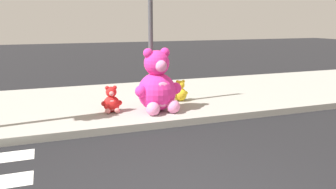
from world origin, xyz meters
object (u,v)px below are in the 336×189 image
plush_pink_large (158,86)px  plush_red (112,102)px  plush_yellow (180,92)px  plush_lavender (147,89)px  sign_pole (151,32)px

plush_pink_large → plush_red: bearing=165.8°
plush_yellow → plush_lavender: 0.97m
plush_pink_large → plush_lavender: size_ratio=2.63×
plush_lavender → plush_pink_large: bearing=-98.0°
sign_pole → plush_yellow: bearing=9.9°
sign_pole → plush_pink_large: sign_pole is taller
plush_yellow → plush_lavender: size_ratio=1.00×
sign_pole → plush_lavender: size_ratio=6.08×
sign_pole → plush_red: size_ratio=5.48×
sign_pole → plush_pink_large: bearing=-93.8°
sign_pole → plush_lavender: sign_pole is taller
plush_yellow → plush_lavender: bearing=130.2°
plush_yellow → sign_pole: bearing=-170.1°
plush_red → plush_lavender: (1.18, 1.22, -0.02)m
plush_pink_large → sign_pole: bearing=86.2°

